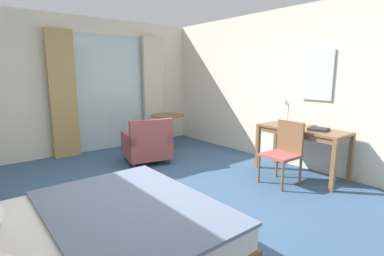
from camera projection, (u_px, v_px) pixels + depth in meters
ground at (172, 203)px, 3.80m from camera, size 5.67×6.75×0.10m
wall_back at (82, 86)px, 5.91m from camera, size 5.27×0.12×2.71m
wall_right at (291, 88)px, 5.13m from camera, size 0.12×6.35×2.71m
balcony_glass_door at (111, 93)px, 6.24m from camera, size 1.56×0.02×2.38m
curtain_panel_left at (63, 95)px, 5.54m from camera, size 0.48×0.10×2.41m
curtain_panel_right at (154, 91)px, 6.78m from camera, size 0.53×0.10×2.41m
bed at (86, 244)px, 2.37m from camera, size 2.09×1.89×0.97m
writing_desk at (302, 134)px, 4.59m from camera, size 0.59×1.39×0.77m
desk_chair at (284, 149)px, 4.30m from camera, size 0.48×0.48×0.92m
desk_lamp at (286, 106)px, 4.80m from camera, size 0.18×0.19×0.44m
closed_book at (318, 129)px, 4.36m from camera, size 0.29×0.31×0.04m
armchair_by_window at (147, 145)px, 5.31m from camera, size 0.91×0.92×0.83m
round_cafe_table at (167, 123)px, 6.41m from camera, size 0.72×0.72×0.71m
wall_mirror at (318, 75)px, 4.64m from camera, size 0.02×0.49×0.79m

